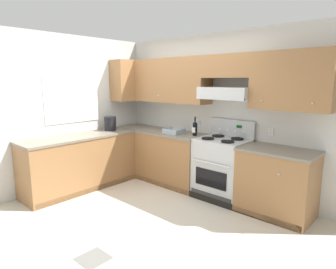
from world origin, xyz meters
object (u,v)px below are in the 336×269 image
Objects in this scene: bucket at (110,123)px; stove at (222,168)px; bowl at (174,132)px; wine_bottle at (195,128)px.

stove is at bearing 17.02° from bucket.
stove is 1.05m from bowl.
wine_bottle reaches higher than bucket.
bucket reaches higher than bowl.
wine_bottle is at bearing 9.86° from bowl.
stove is at bearing -3.05° from wine_bottle.
stove is at bearing 2.43° from bowl.
bucket is (-1.03, -0.57, 0.11)m from bowl.
stove reaches higher than bucket.
wine_bottle is 1.57m from bucket.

